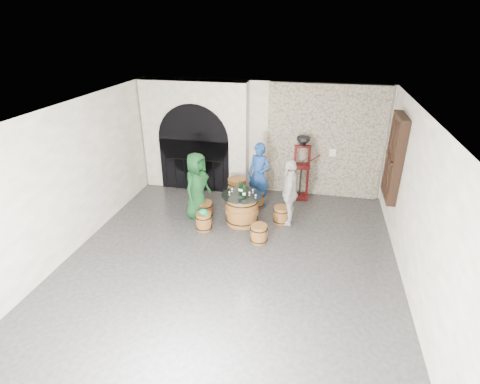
% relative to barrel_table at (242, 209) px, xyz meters
% --- Properties ---
extents(ground, '(8.00, 8.00, 0.00)m').
position_rel_barrel_table_xyz_m(ground, '(0.11, -1.80, -0.39)').
color(ground, '#2A2A2C').
rests_on(ground, ground).
extents(wall_back, '(8.00, 0.00, 8.00)m').
position_rel_barrel_table_xyz_m(wall_back, '(0.11, 2.20, 1.21)').
color(wall_back, white).
rests_on(wall_back, ground).
extents(wall_front, '(8.00, 0.00, 8.00)m').
position_rel_barrel_table_xyz_m(wall_front, '(0.11, -5.80, 1.21)').
color(wall_front, white).
rests_on(wall_front, ground).
extents(wall_left, '(0.00, 8.00, 8.00)m').
position_rel_barrel_table_xyz_m(wall_left, '(-3.39, -1.80, 1.21)').
color(wall_left, white).
rests_on(wall_left, ground).
extents(wall_right, '(0.00, 8.00, 8.00)m').
position_rel_barrel_table_xyz_m(wall_right, '(3.61, -1.80, 1.21)').
color(wall_right, white).
rests_on(wall_right, ground).
extents(ceiling, '(8.00, 8.00, 0.00)m').
position_rel_barrel_table_xyz_m(ceiling, '(0.11, -1.80, 2.81)').
color(ceiling, beige).
rests_on(ceiling, wall_back).
extents(stone_facing_panel, '(3.20, 0.12, 3.18)m').
position_rel_barrel_table_xyz_m(stone_facing_panel, '(1.91, 2.14, 1.21)').
color(stone_facing_panel, tan).
rests_on(stone_facing_panel, ground).
extents(arched_opening, '(3.10, 0.60, 3.19)m').
position_rel_barrel_table_xyz_m(arched_opening, '(-1.79, 1.94, 1.19)').
color(arched_opening, white).
rests_on(arched_opening, ground).
extents(shuttered_window, '(0.23, 1.10, 2.00)m').
position_rel_barrel_table_xyz_m(shuttered_window, '(3.49, 0.60, 1.41)').
color(shuttered_window, black).
rests_on(shuttered_window, wall_right).
extents(barrel_table, '(1.02, 1.02, 0.78)m').
position_rel_barrel_table_xyz_m(barrel_table, '(0.00, 0.00, 0.00)').
color(barrel_table, brown).
rests_on(barrel_table, ground).
extents(barrel_stool_left, '(0.41, 0.41, 0.44)m').
position_rel_barrel_table_xyz_m(barrel_stool_left, '(-1.00, 0.07, -0.17)').
color(barrel_stool_left, brown).
rests_on(barrel_stool_left, ground).
extents(barrel_stool_far, '(0.41, 0.41, 0.44)m').
position_rel_barrel_table_xyz_m(barrel_stool_far, '(0.22, 0.97, -0.17)').
color(barrel_stool_far, brown).
rests_on(barrel_stool_far, ground).
extents(barrel_stool_right, '(0.41, 0.41, 0.44)m').
position_rel_barrel_table_xyz_m(barrel_stool_right, '(0.98, 0.20, -0.17)').
color(barrel_stool_right, brown).
rests_on(barrel_stool_right, ground).
extents(barrel_stool_near_right, '(0.41, 0.41, 0.44)m').
position_rel_barrel_table_xyz_m(barrel_stool_near_right, '(0.57, -0.82, -0.17)').
color(barrel_stool_near_right, brown).
rests_on(barrel_stool_near_right, ground).
extents(barrel_stool_near_left, '(0.41, 0.41, 0.44)m').
position_rel_barrel_table_xyz_m(barrel_stool_near_left, '(-0.84, -0.53, -0.17)').
color(barrel_stool_near_left, brown).
rests_on(barrel_stool_near_left, ground).
extents(green_cap, '(0.25, 0.21, 0.11)m').
position_rel_barrel_table_xyz_m(green_cap, '(-0.84, -0.54, 0.10)').
color(green_cap, '#0D9853').
rests_on(green_cap, barrel_stool_near_left).
extents(person_green, '(0.78, 0.98, 1.76)m').
position_rel_barrel_table_xyz_m(person_green, '(-1.19, 0.08, 0.49)').
color(person_green, '#103919').
rests_on(person_green, ground).
extents(person_blue, '(0.76, 0.62, 1.78)m').
position_rel_barrel_table_xyz_m(person_blue, '(0.25, 1.08, 0.50)').
color(person_blue, navy).
rests_on(person_blue, ground).
extents(person_white, '(0.47, 1.02, 1.72)m').
position_rel_barrel_table_xyz_m(person_white, '(1.15, 0.23, 0.47)').
color(person_white, silver).
rests_on(person_white, ground).
extents(wine_bottle_left, '(0.08, 0.08, 0.32)m').
position_rel_barrel_table_xyz_m(wine_bottle_left, '(-0.07, 0.07, 0.53)').
color(wine_bottle_left, black).
rests_on(wine_bottle_left, barrel_table).
extents(wine_bottle_center, '(0.08, 0.08, 0.32)m').
position_rel_barrel_table_xyz_m(wine_bottle_center, '(0.08, -0.14, 0.53)').
color(wine_bottle_center, black).
rests_on(wine_bottle_center, barrel_table).
extents(wine_bottle_right, '(0.08, 0.08, 0.32)m').
position_rel_barrel_table_xyz_m(wine_bottle_right, '(-0.02, 0.06, 0.53)').
color(wine_bottle_right, black).
rests_on(wine_bottle_right, barrel_table).
extents(tasting_glass_a, '(0.05, 0.05, 0.10)m').
position_rel_barrel_table_xyz_m(tasting_glass_a, '(-0.30, -0.09, 0.44)').
color(tasting_glass_a, '#AE6721').
rests_on(tasting_glass_a, barrel_table).
extents(tasting_glass_b, '(0.05, 0.05, 0.10)m').
position_rel_barrel_table_xyz_m(tasting_glass_b, '(0.19, -0.01, 0.44)').
color(tasting_glass_b, '#AE6721').
rests_on(tasting_glass_b, barrel_table).
extents(tasting_glass_c, '(0.05, 0.05, 0.10)m').
position_rel_barrel_table_xyz_m(tasting_glass_c, '(-0.05, 0.28, 0.44)').
color(tasting_glass_c, '#AE6721').
rests_on(tasting_glass_c, barrel_table).
extents(tasting_glass_d, '(0.05, 0.05, 0.10)m').
position_rel_barrel_table_xyz_m(tasting_glass_d, '(0.25, 0.15, 0.44)').
color(tasting_glass_d, '#AE6721').
rests_on(tasting_glass_d, barrel_table).
extents(tasting_glass_e, '(0.05, 0.05, 0.10)m').
position_rel_barrel_table_xyz_m(tasting_glass_e, '(0.36, -0.12, 0.44)').
color(tasting_glass_e, '#AE6721').
rests_on(tasting_glass_e, barrel_table).
extents(tasting_glass_f, '(0.05, 0.05, 0.10)m').
position_rel_barrel_table_xyz_m(tasting_glass_f, '(-0.28, 0.11, 0.44)').
color(tasting_glass_f, '#AE6721').
rests_on(tasting_glass_f, barrel_table).
extents(side_barrel, '(0.53, 0.53, 0.70)m').
position_rel_barrel_table_xyz_m(side_barrel, '(-0.39, 1.14, -0.04)').
color(side_barrel, brown).
rests_on(side_barrel, ground).
extents(corking_press, '(0.77, 0.46, 1.82)m').
position_rel_barrel_table_xyz_m(corking_press, '(1.34, 1.76, 0.67)').
color(corking_press, '#450B0B').
rests_on(corking_press, ground).
extents(control_box, '(0.18, 0.10, 0.22)m').
position_rel_barrel_table_xyz_m(control_box, '(2.16, 2.06, 0.96)').
color(control_box, silver).
rests_on(control_box, wall_back).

